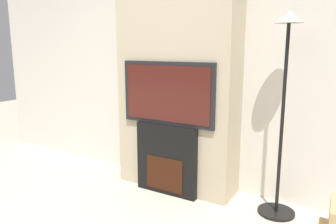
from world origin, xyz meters
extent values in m
cube|color=silver|center=(0.00, 2.03, 1.35)|extent=(6.00, 0.06, 2.70)
cube|color=#BCAD8E|center=(0.00, 1.81, 1.35)|extent=(1.26, 0.38, 2.70)
cube|color=black|center=(0.00, 1.62, 0.36)|extent=(0.67, 0.14, 0.72)
cube|color=#33160A|center=(0.00, 1.55, 0.22)|extent=(0.42, 0.01, 0.35)
cube|color=black|center=(0.00, 1.62, 1.03)|extent=(1.01, 0.06, 0.62)
cube|color=#471914|center=(0.00, 1.59, 1.03)|extent=(0.93, 0.01, 0.55)
cylinder|color=black|center=(1.07, 1.74, 0.01)|extent=(0.33, 0.33, 0.03)
cylinder|color=black|center=(1.07, 1.74, 0.85)|extent=(0.03, 0.03, 1.65)
cone|color=#B7B2A3|center=(1.07, 1.74, 1.72)|extent=(0.24, 0.24, 0.10)
camera|label=1|loc=(1.64, -1.11, 1.47)|focal=35.00mm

